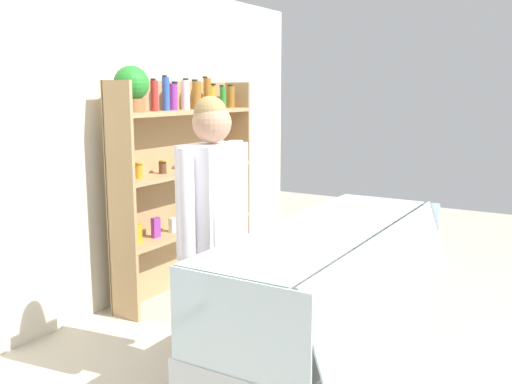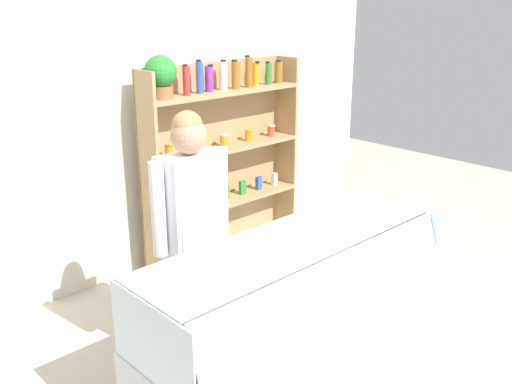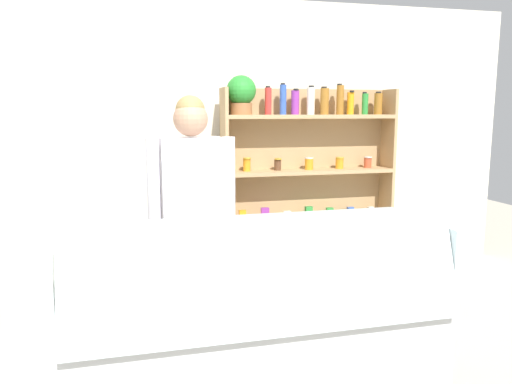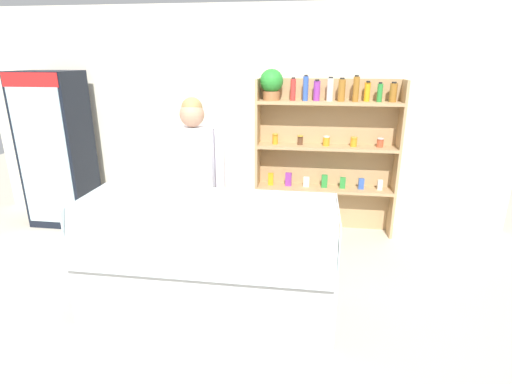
% 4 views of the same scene
% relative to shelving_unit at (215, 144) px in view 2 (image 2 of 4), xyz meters
% --- Properties ---
extents(back_wall, '(6.80, 0.10, 2.70)m').
position_rel_shelving_unit_xyz_m(back_wall, '(-1.06, 0.29, 0.22)').
color(back_wall, silver).
rests_on(back_wall, ground).
extents(shelving_unit, '(1.68, 0.29, 1.97)m').
position_rel_shelving_unit_xyz_m(shelving_unit, '(0.00, 0.00, 0.00)').
color(shelving_unit, tan).
rests_on(shelving_unit, ground).
extents(deli_display_case, '(2.11, 0.81, 1.01)m').
position_rel_shelving_unit_xyz_m(deli_display_case, '(-0.91, -1.87, -0.81)').
color(deli_display_case, silver).
rests_on(deli_display_case, ground).
extents(shop_clerk, '(0.59, 0.25, 1.75)m').
position_rel_shelving_unit_xyz_m(shop_clerk, '(-1.19, -1.22, -0.08)').
color(shop_clerk, '#2D2D38').
rests_on(shop_clerk, ground).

